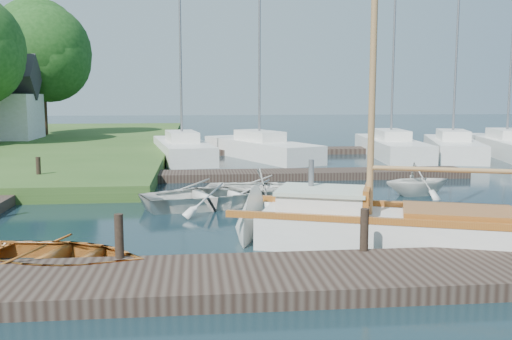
{
  "coord_description": "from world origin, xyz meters",
  "views": [
    {
      "loc": [
        -1.63,
        -15.14,
        3.19
      ],
      "look_at": [
        0.0,
        0.0,
        1.2
      ],
      "focal_mm": 40.0,
      "sensor_mm": 36.0,
      "label": 1
    }
  ],
  "objects": [
    {
      "name": "ground",
      "position": [
        0.0,
        0.0,
        0.0
      ],
      "size": [
        160.0,
        160.0,
        0.0
      ],
      "primitive_type": "plane",
      "color": "black",
      "rests_on": "ground"
    },
    {
      "name": "near_dock",
      "position": [
        0.0,
        -6.0,
        0.15
      ],
      "size": [
        18.0,
        2.2,
        0.3
      ],
      "primitive_type": "cube",
      "color": "black",
      "rests_on": "ground"
    },
    {
      "name": "far_dock",
      "position": [
        2.0,
        6.5,
        0.15
      ],
      "size": [
        14.0,
        1.6,
        0.3
      ],
      "primitive_type": "cube",
      "color": "black",
      "rests_on": "ground"
    },
    {
      "name": "pontoon",
      "position": [
        10.0,
        16.0,
        0.15
      ],
      "size": [
        30.0,
        1.6,
        0.3
      ],
      "primitive_type": "cube",
      "color": "black",
      "rests_on": "ground"
    },
    {
      "name": "mooring_post_1",
      "position": [
        -3.0,
        -5.0,
        0.7
      ],
      "size": [
        0.16,
        0.16,
        0.8
      ],
      "primitive_type": "cylinder",
      "color": "black",
      "rests_on": "near_dock"
    },
    {
      "name": "mooring_post_2",
      "position": [
        1.5,
        -5.0,
        0.7
      ],
      "size": [
        0.16,
        0.16,
        0.8
      ],
      "primitive_type": "cylinder",
      "color": "black",
      "rests_on": "near_dock"
    },
    {
      "name": "mooring_post_5",
      "position": [
        -7.0,
        5.0,
        0.7
      ],
      "size": [
        0.16,
        0.16,
        0.8
      ],
      "primitive_type": "cylinder",
      "color": "black",
      "rests_on": "left_dock"
    },
    {
      "name": "sailboat",
      "position": [
        2.4,
        -3.65,
        0.34
      ],
      "size": [
        7.39,
        4.28,
        9.83
      ],
      "rotation": [
        0.0,
        0.0,
        -0.35
      ],
      "color": "white",
      "rests_on": "ground"
    },
    {
      "name": "dinghy",
      "position": [
        -4.18,
        -4.61,
        0.36
      ],
      "size": [
        4.06,
        3.46,
        0.71
      ],
      "primitive_type": "imported",
      "rotation": [
        0.0,
        0.0,
        1.23
      ],
      "color": "#924619",
      "rests_on": "ground"
    },
    {
      "name": "tender_a",
      "position": [
        -1.11,
        1.19,
        0.43
      ],
      "size": [
        4.89,
        4.2,
        0.85
      ],
      "primitive_type": "imported",
      "rotation": [
        0.0,
        0.0,
        1.93
      ],
      "color": "white",
      "rests_on": "ground"
    },
    {
      "name": "tender_b",
      "position": [
        0.41,
        1.7,
        0.56
      ],
      "size": [
        2.25,
        1.98,
        1.11
      ],
      "primitive_type": "imported",
      "rotation": [
        0.0,
        0.0,
        1.49
      ],
      "color": "white",
      "rests_on": "ground"
    },
    {
      "name": "tender_c",
      "position": [
        0.61,
        2.09,
        0.41
      ],
      "size": [
        4.44,
        3.6,
        0.81
      ],
      "primitive_type": "imported",
      "rotation": [
        0.0,
        0.0,
        1.35
      ],
      "color": "white",
      "rests_on": "ground"
    },
    {
      "name": "tender_d",
      "position": [
        5.49,
        2.31,
        0.59
      ],
      "size": [
        2.53,
        2.29,
        1.17
      ],
      "primitive_type": "imported",
      "rotation": [
        0.0,
        0.0,
        1.75
      ],
      "color": "white",
      "rests_on": "ground"
    },
    {
      "name": "marina_boat_0",
      "position": [
        -2.28,
        13.95,
        0.56
      ],
      "size": [
        3.42,
        8.74,
        9.76
      ],
      "rotation": [
        0.0,
        0.0,
        1.72
      ],
      "color": "white",
      "rests_on": "ground"
    },
    {
      "name": "marina_boat_1",
      "position": [
        1.68,
        13.96,
        0.56
      ],
      "size": [
        5.47,
        8.95,
        9.65
      ],
      "rotation": [
        0.0,
        0.0,
        1.97
      ],
      "color": "white",
      "rests_on": "ground"
    },
    {
      "name": "marina_boat_3",
      "position": [
        8.72,
        14.08,
        0.57
      ],
      "size": [
        3.09,
        9.1,
        11.63
      ],
      "rotation": [
        0.0,
        0.0,
        1.47
      ],
      "color": "white",
      "rests_on": "ground"
    },
    {
      "name": "marina_boat_4",
      "position": [
        11.86,
        13.47,
        0.57
      ],
      "size": [
        4.6,
        8.63,
        11.36
      ],
      "rotation": [
        0.0,
        0.0,
        1.27
      ],
      "color": "white",
      "rests_on": "ground"
    },
    {
      "name": "marina_boat_5",
      "position": [
        15.12,
        13.91,
        0.57
      ],
      "size": [
        4.14,
        9.29,
        10.87
      ],
      "rotation": [
        0.0,
        0.0,
        1.35
      ],
      "color": "white",
      "rests_on": "ground"
    },
    {
      "name": "tree_7",
      "position": [
        -12.0,
        26.05,
        6.2
      ],
      "size": [
        6.83,
        6.83,
        9.38
      ],
      "color": "#332114",
      "rests_on": "shore"
    }
  ]
}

